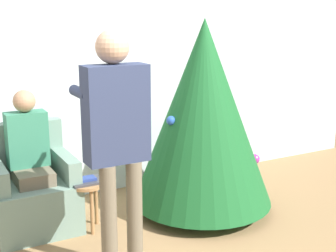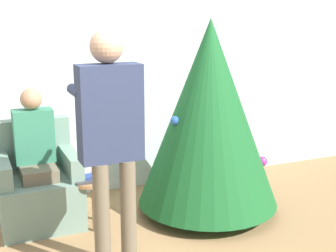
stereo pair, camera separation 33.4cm
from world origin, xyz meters
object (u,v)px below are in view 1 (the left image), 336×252
object	(u,v)px
christmas_tree	(203,113)
side_stool	(87,191)
armchair	(32,192)
person_standing	(117,131)
person_seated	(30,154)

from	to	relation	value
christmas_tree	side_stool	bearing A→B (deg)	173.76
side_stool	armchair	bearing A→B (deg)	143.51
armchair	person_standing	xyz separation A→B (m)	(0.40, -1.13, 0.78)
christmas_tree	person_seated	distance (m)	1.66
christmas_tree	side_stool	world-z (taller)	christmas_tree
person_standing	side_stool	bearing A→B (deg)	88.11
armchair	side_stool	bearing A→B (deg)	-36.49
person_standing	christmas_tree	bearing A→B (deg)	30.29
side_stool	person_seated	bearing A→B (deg)	145.81
person_seated	side_stool	bearing A→B (deg)	-34.19
person_standing	person_seated	bearing A→B (deg)	109.69
person_standing	side_stool	xyz separation A→B (m)	(0.03, 0.82, -0.75)
person_seated	side_stool	distance (m)	0.61
armchair	side_stool	distance (m)	0.53
christmas_tree	side_stool	size ratio (longest dim) A/B	4.18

